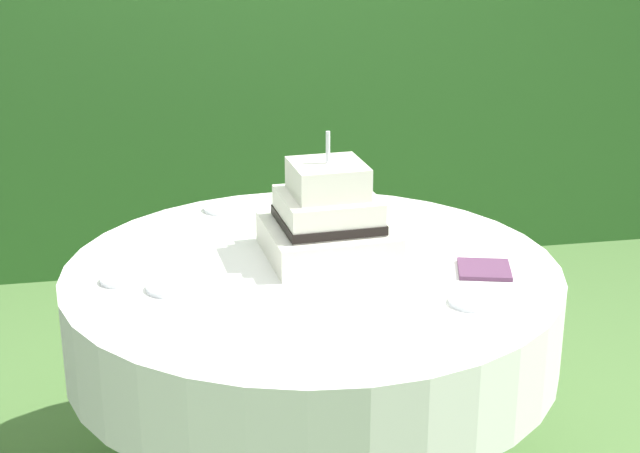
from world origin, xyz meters
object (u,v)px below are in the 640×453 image
serving_plate_left (471,302)px  serving_plate_far (222,209)px  wedding_cake (329,220)px  cake_table (312,310)px  serving_plate_near (172,287)px  napkin_stack (484,269)px  serving_plate_right (120,280)px

serving_plate_left → serving_plate_far: bearing=123.0°
wedding_cake → serving_plate_left: wedding_cake is taller
cake_table → serving_plate_far: 0.57m
serving_plate_near → serving_plate_far: 0.62m
cake_table → serving_plate_near: serving_plate_near is taller
serving_plate_left → napkin_stack: 0.22m
serving_plate_far → serving_plate_near: bearing=-107.2°
wedding_cake → serving_plate_left: size_ratio=3.20×
wedding_cake → serving_plate_far: wedding_cake is taller
napkin_stack → serving_plate_left: bearing=-118.1°
wedding_cake → serving_plate_near: (-0.44, -0.16, -0.10)m
wedding_cake → cake_table: bearing=-127.2°
napkin_stack → serving_plate_near: bearing=177.4°
serving_plate_near → napkin_stack: size_ratio=0.94×
serving_plate_far → wedding_cake: bearing=-59.5°
wedding_cake → serving_plate_far: size_ratio=3.18×
serving_plate_right → napkin_stack: (0.95, -0.11, -0.00)m
cake_table → serving_plate_right: (-0.51, -0.01, 0.13)m
cake_table → serving_plate_left: 0.48m
wedding_cake → serving_plate_right: size_ratio=3.56×
cake_table → serving_plate_right: size_ratio=13.27×
serving_plate_far → serving_plate_left: bearing=-57.0°
serving_plate_far → napkin_stack: (0.64, -0.63, -0.00)m
serving_plate_right → napkin_stack: same height
cake_table → wedding_cake: wedding_cake is taller
serving_plate_right → cake_table: bearing=0.7°
wedding_cake → serving_plate_right: 0.59m
napkin_stack → serving_plate_right: bearing=173.3°
wedding_cake → serving_plate_right: bearing=-171.3°
wedding_cake → napkin_stack: size_ratio=2.61×
wedding_cake → serving_plate_near: 0.48m
serving_plate_far → serving_plate_left: size_ratio=1.00×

